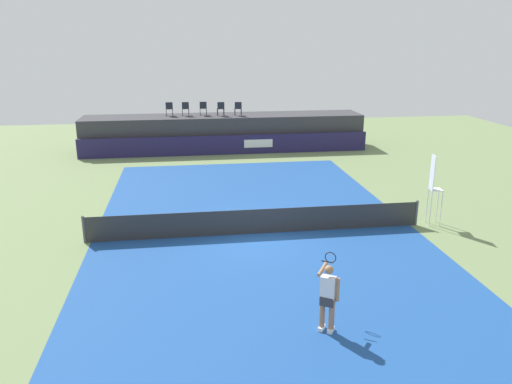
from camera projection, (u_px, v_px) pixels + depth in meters
ground_plane at (248, 208)px, 21.52m from camera, size 48.00×48.00×0.00m
court_inner at (258, 233)px, 18.68m from camera, size 12.00×22.00×0.00m
sponsor_wall at (227, 145)px, 31.28m from camera, size 18.00×0.22×1.20m
spectator_platform at (224, 132)px, 32.84m from camera, size 18.00×2.80×2.20m
spectator_chair_far_left at (169, 108)px, 32.03m from camera, size 0.46×0.46×0.89m
spectator_chair_left at (185, 108)px, 32.13m from camera, size 0.44×0.44×0.89m
spectator_chair_center at (203, 108)px, 32.28m from camera, size 0.46×0.46×0.89m
spectator_chair_right at (221, 108)px, 32.13m from camera, size 0.45×0.45×0.89m
spectator_chair_far_right at (238, 108)px, 32.17m from camera, size 0.46×0.46×0.89m
umpire_chair at (434, 185)px, 19.15m from camera, size 0.50×0.50×2.76m
tennis_net at (258, 221)px, 18.54m from camera, size 12.40×0.02×0.95m
net_post_near at (84, 229)px, 17.69m from camera, size 0.10×0.10×1.00m
net_post_far at (416, 213)px, 19.37m from camera, size 0.10×0.10×1.00m
tennis_player at (328, 295)px, 12.21m from camera, size 0.72×1.25×1.77m
tennis_ball at (207, 166)px, 28.42m from camera, size 0.07×0.07×0.07m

